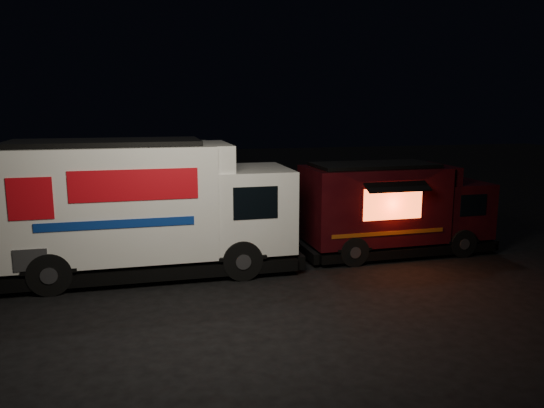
{
  "coord_description": "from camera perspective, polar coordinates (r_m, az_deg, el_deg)",
  "views": [
    {
      "loc": [
        -2.98,
        -12.93,
        4.39
      ],
      "look_at": [
        0.62,
        2.0,
        1.52
      ],
      "focal_mm": 35.0,
      "sensor_mm": 36.0,
      "label": 1
    }
  ],
  "objects": [
    {
      "name": "ground",
      "position": [
        13.97,
        -0.55,
        -7.71
      ],
      "size": [
        80.0,
        80.0,
        0.0
      ],
      "primitive_type": "plane",
      "color": "black",
      "rests_on": "ground"
    },
    {
      "name": "white_truck",
      "position": [
        14.19,
        -12.98,
        -0.33
      ],
      "size": [
        7.8,
        2.71,
        3.53
      ],
      "primitive_type": null,
      "rotation": [
        0.0,
        0.0,
        0.01
      ],
      "color": "white",
      "rests_on": "ground"
    },
    {
      "name": "red_truck",
      "position": [
        16.23,
        13.21,
        -0.42
      ],
      "size": [
        5.92,
        2.31,
        2.73
      ],
      "primitive_type": null,
      "rotation": [
        0.0,
        0.0,
        0.03
      ],
      "color": "#370A0D",
      "rests_on": "ground"
    }
  ]
}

